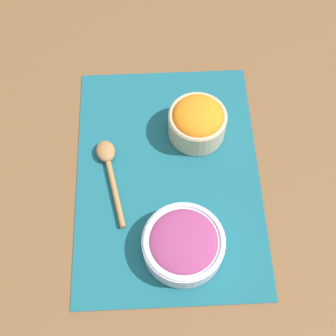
{
  "coord_description": "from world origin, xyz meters",
  "views": [
    {
      "loc": [
        0.44,
        -0.02,
        0.88
      ],
      "look_at": [
        0.0,
        0.0,
        0.03
      ],
      "focal_mm": 50.0,
      "sensor_mm": 36.0,
      "label": 1
    }
  ],
  "objects": [
    {
      "name": "carrot_bowl",
      "position": [
        -0.1,
        0.07,
        0.05
      ],
      "size": [
        0.12,
        0.12,
        0.09
      ],
      "color": "#C6B28E",
      "rests_on": "placemat"
    },
    {
      "name": "placemat",
      "position": [
        0.0,
        0.0,
        0.0
      ],
      "size": [
        0.55,
        0.38,
        0.0
      ],
      "color": "#195B6B",
      "rests_on": "ground_plane"
    },
    {
      "name": "onion_bowl",
      "position": [
        0.16,
        0.02,
        0.03
      ],
      "size": [
        0.16,
        0.16,
        0.06
      ],
      "color": "silver",
      "rests_on": "placemat"
    },
    {
      "name": "ground_plane",
      "position": [
        0.0,
        0.0,
        0.0
      ],
      "size": [
        3.0,
        3.0,
        0.0
      ],
      "primitive_type": "plane",
      "color": "brown"
    },
    {
      "name": "wooden_spoon",
      "position": [
        -0.03,
        -0.12,
        0.01
      ],
      "size": [
        0.2,
        0.07,
        0.02
      ],
      "color": "#9E7042",
      "rests_on": "placemat"
    }
  ]
}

